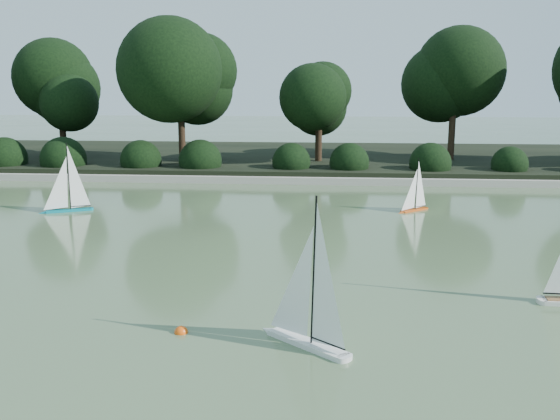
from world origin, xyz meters
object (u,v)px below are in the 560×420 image
object	(u,v)px
sailboat_orange	(412,202)
sailboat_teal	(64,200)
sailboat_white_a	(301,319)
race_buoy	(181,333)

from	to	relation	value
sailboat_orange	sailboat_teal	bearing A→B (deg)	-174.96
sailboat_white_a	race_buoy	distance (m)	1.33
sailboat_orange	sailboat_teal	xyz separation A→B (m)	(-7.17, -0.63, 0.05)
sailboat_orange	sailboat_teal	distance (m)	7.20
sailboat_white_a	race_buoy	size ratio (longest dim) A/B	11.19
sailboat_orange	sailboat_teal	size ratio (longest dim) A/B	0.78
sailboat_white_a	race_buoy	bearing A→B (deg)	172.68
sailboat_white_a	sailboat_teal	distance (m)	8.06
sailboat_orange	race_buoy	size ratio (longest dim) A/B	7.88
sailboat_white_a	sailboat_teal	size ratio (longest dim) A/B	1.10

